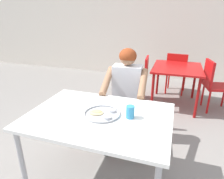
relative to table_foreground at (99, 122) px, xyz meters
The scene contains 10 objects.
back_wall 3.90m from the table_foreground, 90.01° to the left, with size 12.00×0.12×3.40m, color silver.
table_foreground is the anchor object (origin of this frame).
thali_tray 0.08m from the table_foreground, 32.40° to the left, with size 0.32×0.32×0.03m.
drinking_cup 0.30m from the table_foreground, ahead, with size 0.07×0.07×0.11m.
chair_foreground 0.96m from the table_foreground, 87.62° to the left, with size 0.43×0.45×0.82m.
diner_foreground 0.72m from the table_foreground, 85.76° to the left, with size 0.52×0.58×1.19m.
table_background_red 2.16m from the table_foreground, 73.35° to the left, with size 0.81×0.95×0.70m.
chair_red_left 2.03m from the table_foreground, 90.07° to the left, with size 0.42×0.46×0.85m.
chair_red_right 2.39m from the table_foreground, 59.10° to the left, with size 0.50×0.48×0.86m.
chair_red_far 2.71m from the table_foreground, 76.87° to the left, with size 0.44×0.45×0.84m.
Camera 1 is at (0.58, -1.40, 1.56)m, focal length 31.48 mm.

